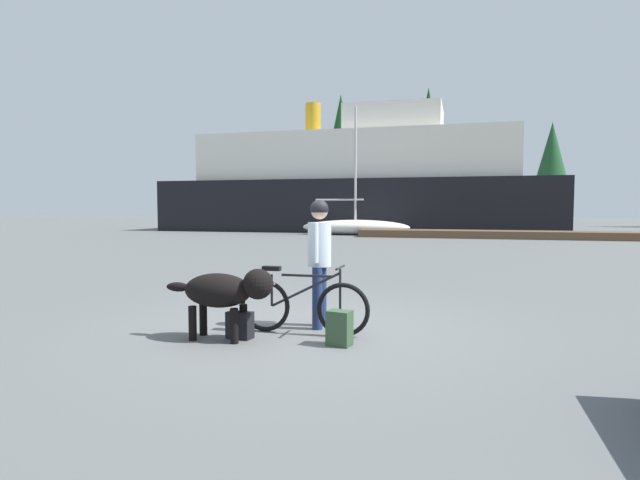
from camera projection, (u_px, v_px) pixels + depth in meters
ground_plane at (301, 328)px, 7.04m from camera, size 160.00×160.00×0.00m
bicycle at (302, 305)px, 6.70m from camera, size 1.76×0.44×0.90m
person_cyclist at (319, 250)px, 7.02m from camera, size 0.32×0.53×1.75m
dog at (225, 291)px, 6.39m from camera, size 1.45×0.50×0.91m
backpack at (339, 328)px, 6.15m from camera, size 0.31×0.25×0.42m
handbag_pannier at (240, 325)px, 6.49m from camera, size 0.34×0.22×0.34m
dock_pier at (542, 235)px, 26.86m from camera, size 19.16×2.02×0.40m
ferry_boat at (358, 185)px, 36.30m from camera, size 26.51×8.49×9.06m
sailboat_moored at (355, 226)px, 30.73m from camera, size 6.51×1.82×7.57m
pine_tree_far_left at (341, 147)px, 49.88m from camera, size 4.20×4.20×12.52m
pine_tree_center at (428, 142)px, 47.35m from camera, size 3.86×3.86×12.57m
pine_tree_mid_back at (552, 159)px, 51.86m from camera, size 3.81×3.81×10.20m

